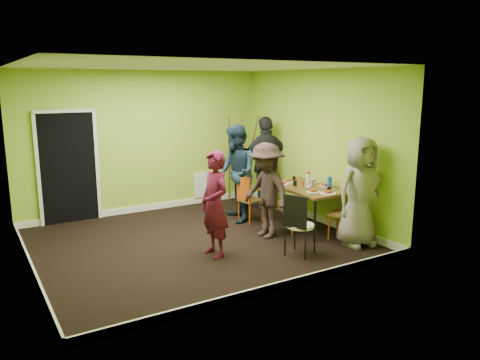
# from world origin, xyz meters

# --- Properties ---
(ground) EXTENTS (5.00, 5.00, 0.00)m
(ground) POSITION_xyz_m (0.00, 0.00, 0.00)
(ground) COLOR black
(ground) RESTS_ON ground
(room_walls) EXTENTS (5.04, 4.54, 2.82)m
(room_walls) POSITION_xyz_m (-0.02, 0.04, 0.99)
(room_walls) COLOR #8BB72F
(room_walls) RESTS_ON ground
(dining_table) EXTENTS (0.90, 1.50, 0.75)m
(dining_table) POSITION_xyz_m (2.05, -0.33, 0.70)
(dining_table) COLOR black
(dining_table) RESTS_ON ground
(chair_left_far) EXTENTS (0.42, 0.42, 0.89)m
(chair_left_far) POSITION_xyz_m (1.31, 0.49, 0.50)
(chair_left_far) COLOR #DE5414
(chair_left_far) RESTS_ON ground
(chair_left_near) EXTENTS (0.55, 0.55, 1.06)m
(chair_left_near) POSITION_xyz_m (1.34, -0.31, 0.60)
(chair_left_near) COLOR #DE5414
(chair_left_near) RESTS_ON ground
(chair_back_end) EXTENTS (0.47, 0.53, 0.99)m
(chair_back_end) POSITION_xyz_m (2.16, 1.08, 0.70)
(chair_back_end) COLOR #DE5414
(chair_back_end) RESTS_ON ground
(chair_front_end) EXTENTS (0.51, 0.51, 0.94)m
(chair_front_end) POSITION_xyz_m (2.15, -1.25, 0.53)
(chair_front_end) COLOR #DE5414
(chair_front_end) RESTS_ON ground
(chair_bentwood) EXTENTS (0.50, 0.49, 0.95)m
(chair_bentwood) POSITION_xyz_m (1.04, -1.38, 0.53)
(chair_bentwood) COLOR black
(chair_bentwood) RESTS_ON ground
(easel) EXTENTS (0.76, 0.71, 1.89)m
(easel) POSITION_xyz_m (1.95, 1.78, 0.93)
(easel) COLOR brown
(easel) RESTS_ON ground
(plate_near_left) EXTENTS (0.23, 0.23, 0.01)m
(plate_near_left) POSITION_xyz_m (1.76, 0.04, 0.76)
(plate_near_left) COLOR white
(plate_near_left) RESTS_ON dining_table
(plate_near_right) EXTENTS (0.24, 0.24, 0.01)m
(plate_near_right) POSITION_xyz_m (1.86, -0.72, 0.76)
(plate_near_right) COLOR white
(plate_near_right) RESTS_ON dining_table
(plate_far_back) EXTENTS (0.23, 0.23, 0.01)m
(plate_far_back) POSITION_xyz_m (1.97, 0.14, 0.76)
(plate_far_back) COLOR white
(plate_far_back) RESTS_ON dining_table
(plate_far_front) EXTENTS (0.26, 0.26, 0.01)m
(plate_far_front) POSITION_xyz_m (2.00, -0.93, 0.76)
(plate_far_front) COLOR white
(plate_far_front) RESTS_ON dining_table
(plate_wall_back) EXTENTS (0.23, 0.23, 0.01)m
(plate_wall_back) POSITION_xyz_m (2.35, -0.10, 0.76)
(plate_wall_back) COLOR white
(plate_wall_back) RESTS_ON dining_table
(plate_wall_front) EXTENTS (0.23, 0.23, 0.01)m
(plate_wall_front) POSITION_xyz_m (2.34, -0.48, 0.76)
(plate_wall_front) COLOR white
(plate_wall_front) RESTS_ON dining_table
(thermos) EXTENTS (0.06, 0.06, 0.24)m
(thermos) POSITION_xyz_m (2.05, -0.35, 0.87)
(thermos) COLOR white
(thermos) RESTS_ON dining_table
(blue_bottle) EXTENTS (0.08, 0.08, 0.19)m
(blue_bottle) POSITION_xyz_m (2.35, -0.57, 0.84)
(blue_bottle) COLOR #1845BA
(blue_bottle) RESTS_ON dining_table
(orange_bottle) EXTENTS (0.04, 0.04, 0.09)m
(orange_bottle) POSITION_xyz_m (2.05, -0.19, 0.79)
(orange_bottle) COLOR #DE5414
(orange_bottle) RESTS_ON dining_table
(glass_mid) EXTENTS (0.07, 0.07, 0.10)m
(glass_mid) POSITION_xyz_m (1.90, -0.16, 0.80)
(glass_mid) COLOR black
(glass_mid) RESTS_ON dining_table
(glass_back) EXTENTS (0.06, 0.06, 0.10)m
(glass_back) POSITION_xyz_m (2.13, 0.16, 0.80)
(glass_back) COLOR black
(glass_back) RESTS_ON dining_table
(glass_front) EXTENTS (0.06, 0.06, 0.09)m
(glass_front) POSITION_xyz_m (2.09, -0.85, 0.80)
(glass_front) COLOR black
(glass_front) RESTS_ON dining_table
(cup_a) EXTENTS (0.11, 0.11, 0.09)m
(cup_a) POSITION_xyz_m (1.93, -0.52, 0.79)
(cup_a) COLOR white
(cup_a) RESTS_ON dining_table
(cup_b) EXTENTS (0.11, 0.11, 0.10)m
(cup_b) POSITION_xyz_m (2.24, -0.23, 0.80)
(cup_b) COLOR white
(cup_b) RESTS_ON dining_table
(person_standing) EXTENTS (0.41, 0.60, 1.59)m
(person_standing) POSITION_xyz_m (-0.02, -0.72, 0.79)
(person_standing) COLOR #4E0D26
(person_standing) RESTS_ON ground
(person_left_far) EXTENTS (0.89, 1.03, 1.81)m
(person_left_far) POSITION_xyz_m (1.17, 0.68, 0.91)
(person_left_far) COLOR #152636
(person_left_far) RESTS_ON ground
(person_left_near) EXTENTS (0.67, 1.08, 1.60)m
(person_left_near) POSITION_xyz_m (1.13, -0.39, 0.80)
(person_left_near) COLOR black
(person_left_near) RESTS_ON ground
(person_back_end) EXTENTS (1.16, 0.60, 1.90)m
(person_back_end) POSITION_xyz_m (2.19, 1.17, 0.95)
(person_back_end) COLOR black
(person_back_end) RESTS_ON ground
(person_front_end) EXTENTS (0.88, 0.59, 1.75)m
(person_front_end) POSITION_xyz_m (2.16, -1.49, 0.87)
(person_front_end) COLOR gray
(person_front_end) RESTS_ON ground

